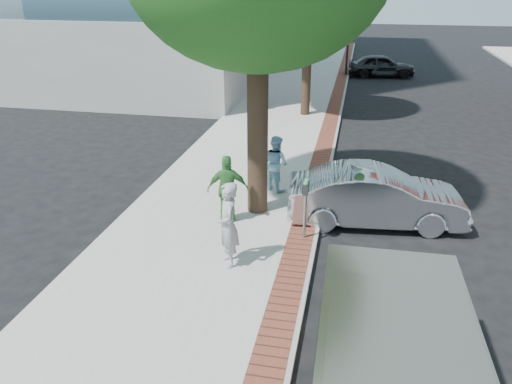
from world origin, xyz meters
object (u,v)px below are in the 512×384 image
(person_green, at_px, (228,189))
(person_gray, at_px, (228,225))
(parking_meter, at_px, (306,197))
(bg_car, at_px, (381,66))
(sedan_silver, at_px, (376,197))
(person_officer, at_px, (276,163))

(person_green, bearing_deg, person_gray, 91.26)
(parking_meter, bearing_deg, bg_car, 84.18)
(sedan_silver, bearing_deg, person_green, 98.35)
(bg_car, bearing_deg, sedan_silver, 171.03)
(person_gray, bearing_deg, parking_meter, 114.74)
(parking_meter, distance_m, person_green, 2.03)
(parking_meter, xyz_separation_m, person_green, (-1.96, 0.50, -0.19))
(parking_meter, relative_size, person_green, 0.85)
(bg_car, bearing_deg, person_gray, 163.81)
(person_green, xyz_separation_m, bg_car, (4.20, 21.46, -0.33))
(parking_meter, relative_size, person_gray, 0.79)
(person_officer, distance_m, sedan_silver, 3.08)
(person_gray, height_order, sedan_silver, person_gray)
(person_green, height_order, bg_car, person_green)
(person_green, height_order, sedan_silver, person_green)
(sedan_silver, bearing_deg, person_officer, 58.41)
(parking_meter, relative_size, sedan_silver, 0.34)
(person_officer, bearing_deg, person_green, 107.42)
(person_green, bearing_deg, sedan_silver, -178.77)
(person_officer, height_order, sedan_silver, person_officer)
(parking_meter, xyz_separation_m, person_gray, (-1.44, -1.47, -0.12))
(person_green, distance_m, sedan_silver, 3.72)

